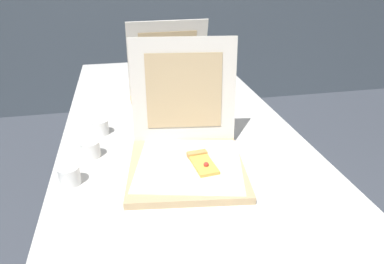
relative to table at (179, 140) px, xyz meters
name	(u,v)px	position (x,y,z in m)	size (l,w,h in m)	color
table	(179,140)	(0.00, 0.00, 0.00)	(0.88, 2.08, 0.74)	silver
pizza_box_front	(187,150)	(-0.02, -0.26, 0.10)	(0.40, 0.43, 0.38)	tan
pizza_box_middle	(173,97)	(0.01, 0.22, 0.10)	(0.37, 0.37, 0.37)	tan
cup_white_near_left	(69,175)	(-0.38, -0.30, 0.08)	(0.06, 0.06, 0.06)	white
cup_white_near_center	(91,149)	(-0.32, -0.15, 0.08)	(0.06, 0.06, 0.06)	white
cup_white_mid	(100,127)	(-0.30, 0.02, 0.08)	(0.06, 0.06, 0.06)	white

